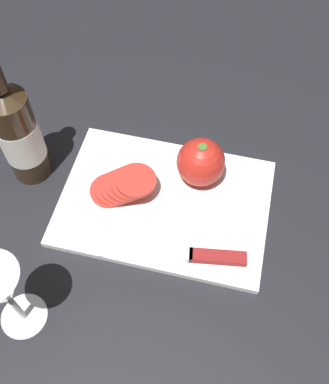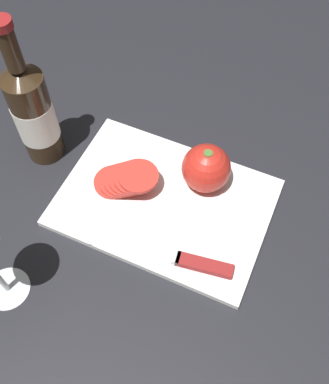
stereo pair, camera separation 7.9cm
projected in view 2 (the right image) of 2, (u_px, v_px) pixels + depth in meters
ground_plane at (183, 228)px, 0.80m from camera, size 3.00×3.00×0.00m
cutting_board at (165, 203)px, 0.82m from camera, size 0.38×0.27×0.01m
wine_bottle at (33, 113)px, 0.80m from camera, size 0.07×0.07×0.31m
whole_tomato at (205, 168)px, 0.80m from camera, size 0.09×0.09×0.09m
knife at (189, 262)px, 0.75m from camera, size 0.25×0.06×0.01m
tomato_slice_stack_near at (126, 179)px, 0.82m from camera, size 0.12×0.08×0.04m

